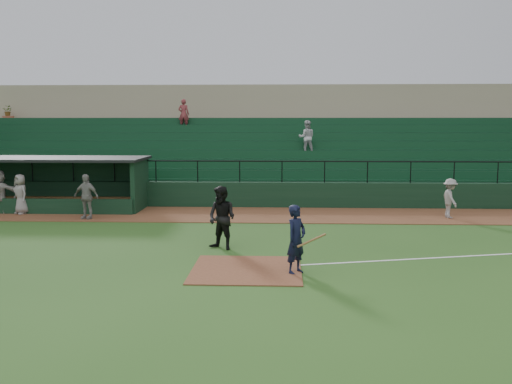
{
  "coord_description": "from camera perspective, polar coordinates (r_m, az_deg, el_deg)",
  "views": [
    {
      "loc": [
        0.91,
        -15.8,
        4.07
      ],
      "look_at": [
        0.0,
        5.0,
        1.4
      ],
      "focal_mm": 38.86,
      "sensor_mm": 36.0,
      "label": 1
    }
  ],
  "objects": [
    {
      "name": "dugout_player_c",
      "position": [
        26.89,
        -24.88,
        0.05
      ],
      "size": [
        1.82,
        0.72,
        1.92
      ],
      "primitive_type": "imported",
      "rotation": [
        0.0,
        0.0,
        3.05
      ],
      "color": "#ADA7A2",
      "rests_on": "warning_track"
    },
    {
      "name": "dugout_player_a",
      "position": [
        24.04,
        -17.09,
        -0.44
      ],
      "size": [
        1.17,
        0.69,
        1.87
      ],
      "primitive_type": "imported",
      "rotation": [
        0.0,
        0.0,
        -0.22
      ],
      "color": "gray",
      "rests_on": "warning_track"
    },
    {
      "name": "dugout_player_b",
      "position": [
        26.31,
        -23.07,
        -0.19
      ],
      "size": [
        1.02,
        0.95,
        1.75
      ],
      "primitive_type": "imported",
      "rotation": [
        0.0,
        0.0,
        -0.61
      ],
      "color": "gray",
      "rests_on": "warning_track"
    },
    {
      "name": "runner",
      "position": [
        24.57,
        19.35,
        -0.61
      ],
      "size": [
        0.71,
        1.12,
        1.66
      ],
      "primitive_type": "imported",
      "rotation": [
        0.0,
        0.0,
        1.66
      ],
      "color": "gray",
      "rests_on": "warning_track"
    },
    {
      "name": "dugout",
      "position": [
        27.65,
        -20.2,
        1.17
      ],
      "size": [
        8.9,
        3.2,
        2.42
      ],
      "color": "black",
      "rests_on": "ground"
    },
    {
      "name": "batter_at_plate",
      "position": [
        14.88,
        4.17,
        -4.89
      ],
      "size": [
        1.18,
        0.81,
        1.86
      ],
      "color": "black",
      "rests_on": "ground"
    },
    {
      "name": "foul_line",
      "position": [
        18.87,
        24.65,
        -5.81
      ],
      "size": [
        17.49,
        4.44,
        0.01
      ],
      "primitive_type": "cube",
      "rotation": [
        0.0,
        0.0,
        0.24
      ],
      "color": "white",
      "rests_on": "ground"
    },
    {
      "name": "warning_track",
      "position": [
        24.16,
        0.31,
        -2.35
      ],
      "size": [
        40.0,
        4.0,
        0.03
      ],
      "primitive_type": "cube",
      "color": "brown",
      "rests_on": "ground"
    },
    {
      "name": "home_plate_dirt",
      "position": [
        15.37,
        -0.98,
        -7.99
      ],
      "size": [
        3.0,
        3.0,
        0.03
      ],
      "primitive_type": "cube",
      "color": "brown",
      "rests_on": "ground"
    },
    {
      "name": "ground",
      "position": [
        16.34,
        -0.77,
        -7.11
      ],
      "size": [
        90.0,
        90.0,
        0.0
      ],
      "primitive_type": "plane",
      "color": "#274F19",
      "rests_on": "ground"
    },
    {
      "name": "umpire",
      "position": [
        17.64,
        -3.53,
        -2.69
      ],
      "size": [
        1.24,
        1.17,
        2.03
      ],
      "primitive_type": "imported",
      "rotation": [
        0.0,
        0.0,
        -0.55
      ],
      "color": "black",
      "rests_on": "ground"
    },
    {
      "name": "stadium_structure",
      "position": [
        32.32,
        0.88,
        4.17
      ],
      "size": [
        38.0,
        13.08,
        6.4
      ],
      "color": "black",
      "rests_on": "ground"
    }
  ]
}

